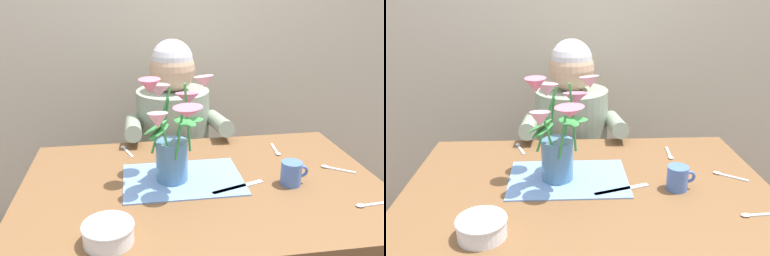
% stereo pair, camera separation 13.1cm
% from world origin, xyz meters
% --- Properties ---
extents(wood_panel_backdrop, '(4.00, 0.10, 2.50)m').
position_xyz_m(wood_panel_backdrop, '(0.00, 1.05, 1.25)').
color(wood_panel_backdrop, beige).
rests_on(wood_panel_backdrop, ground_plane).
extents(dining_table, '(1.20, 0.80, 0.74)m').
position_xyz_m(dining_table, '(0.00, 0.00, 0.64)').
color(dining_table, brown).
rests_on(dining_table, ground_plane).
extents(seated_person, '(0.45, 0.47, 1.14)m').
position_xyz_m(seated_person, '(-0.03, 0.62, 0.56)').
color(seated_person, '#4C4C56').
rests_on(seated_person, ground_plane).
extents(striped_placemat, '(0.40, 0.28, 0.00)m').
position_xyz_m(striped_placemat, '(-0.06, 0.03, 0.74)').
color(striped_placemat, '#6B93D1').
rests_on(striped_placemat, dining_table).
extents(flower_vase, '(0.26, 0.29, 0.36)m').
position_xyz_m(flower_vase, '(-0.10, 0.03, 0.91)').
color(flower_vase, teal).
rests_on(flower_vase, dining_table).
extents(ceramic_bowl, '(0.14, 0.14, 0.06)m').
position_xyz_m(ceramic_bowl, '(-0.30, -0.28, 0.77)').
color(ceramic_bowl, white).
rests_on(ceramic_bowl, dining_table).
extents(dinner_knife, '(0.19, 0.08, 0.00)m').
position_xyz_m(dinner_knife, '(0.11, -0.05, 0.74)').
color(dinner_knife, silver).
rests_on(dinner_knife, dining_table).
extents(ceramic_mug, '(0.09, 0.07, 0.08)m').
position_xyz_m(ceramic_mug, '(0.29, -0.05, 0.78)').
color(ceramic_mug, '#476BB7').
rests_on(ceramic_mug, dining_table).
extents(spoon_0, '(0.12, 0.02, 0.01)m').
position_xyz_m(spoon_0, '(0.46, -0.22, 0.74)').
color(spoon_0, silver).
rests_on(spoon_0, dining_table).
extents(spoon_1, '(0.11, 0.08, 0.01)m').
position_xyz_m(spoon_1, '(0.48, 0.04, 0.74)').
color(spoon_1, silver).
rests_on(spoon_1, dining_table).
extents(spoon_2, '(0.03, 0.12, 0.01)m').
position_xyz_m(spoon_2, '(0.33, 0.21, 0.74)').
color(spoon_2, silver).
rests_on(spoon_2, dining_table).
extents(spoon_3, '(0.05, 0.12, 0.01)m').
position_xyz_m(spoon_3, '(-0.26, 0.32, 0.74)').
color(spoon_3, silver).
rests_on(spoon_3, dining_table).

